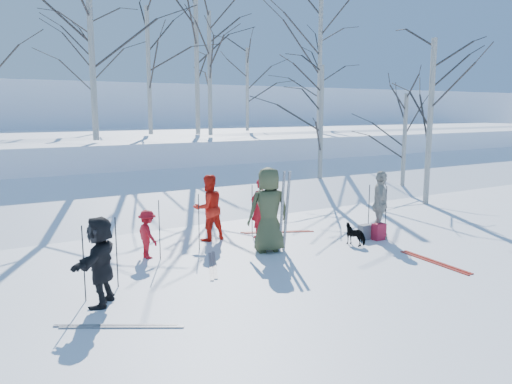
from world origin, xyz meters
TOP-DOWN VIEW (x-y plane):
  - ground at (0.00, 0.00)m, footprint 120.00×120.00m
  - snow_ramp at (0.00, 7.00)m, footprint 70.00×9.49m
  - snow_plateau at (0.00, 17.00)m, footprint 70.00×18.00m
  - far_hill at (0.00, 38.00)m, footprint 90.00×30.00m
  - skier_olive_center at (-0.09, 0.78)m, footprint 1.09×0.83m
  - skier_red_north at (0.42, 1.98)m, footprint 0.59×0.41m
  - skier_redor_behind at (-0.84, 2.43)m, footprint 0.86×0.70m
  - skier_red_seated at (-2.67, 1.73)m, footprint 0.49×0.75m
  - skier_cream_east at (3.02, 0.35)m, footprint 1.03×1.02m
  - skier_grey_west at (-4.24, -0.46)m, footprint 1.19×1.42m
  - dog at (2.05, 0.17)m, footprint 0.45×0.68m
  - upright_ski_left at (0.12, 0.55)m, footprint 0.11×0.17m
  - upright_ski_right at (0.26, 0.56)m, footprint 0.09×0.23m
  - ski_pair_a at (-4.26, -1.51)m, footprint 1.86×2.07m
  - ski_pair_b at (1.10, 2.21)m, footprint 1.64×2.05m
  - ski_pair_c at (2.54, -1.81)m, footprint 0.46×1.93m
  - ski_pair_d at (-1.69, 0.49)m, footprint 1.63×2.05m
  - ski_pole_a at (-4.18, -0.24)m, footprint 0.02×0.02m
  - ski_pole_b at (1.06, 2.53)m, footprint 0.02×0.02m
  - ski_pole_c at (-4.45, -0.17)m, footprint 0.02×0.02m
  - ski_pole_d at (-2.49, 1.47)m, footprint 0.02×0.02m
  - ski_pole_e at (3.21, 0.33)m, footprint 0.02×0.02m
  - ski_pole_f at (-1.42, 1.74)m, footprint 0.02×0.02m
  - ski_pole_g at (3.01, 0.74)m, footprint 0.02×0.02m
  - ski_pole_h at (0.38, 2.33)m, footprint 0.02×0.02m
  - ski_pole_i at (-3.78, 0.23)m, footprint 0.02×0.02m
  - backpack_red at (2.89, 0.23)m, footprint 0.32×0.22m
  - backpack_grey at (2.61, 0.45)m, footprint 0.30×0.20m
  - backpack_dark at (0.57, 2.00)m, footprint 0.34×0.24m
  - birch_plateau_b at (6.82, 13.68)m, footprint 3.51×3.51m
  - birch_plateau_d at (-1.83, 9.56)m, footprint 5.59×5.59m
  - birch_plateau_e at (9.70, 11.44)m, footprint 6.15×6.15m
  - birch_plateau_f at (3.21, 11.87)m, footprint 5.14×5.14m
  - birch_plateau_h at (12.01, 14.43)m, footprint 4.18×4.18m
  - birch_plateau_i at (3.27, 10.70)m, footprint 4.18×4.18m
  - birch_plateau_j at (1.30, 12.68)m, footprint 4.42×4.42m
  - birch_plateau_k at (-0.15, 16.60)m, footprint 4.43×4.43m
  - birch_edge_b at (7.85, 2.96)m, footprint 4.55×4.55m
  - birch_edge_c at (8.97, 5.08)m, footprint 3.33×3.33m
  - birch_edge_e at (5.77, 6.31)m, footprint 4.04×4.04m

SIDE VIEW (x-z plane):
  - ground at x=0.00m, z-range 0.00..0.00m
  - ski_pair_a at x=-4.26m, z-range 0.00..0.02m
  - ski_pair_b at x=1.10m, z-range 0.00..0.02m
  - ski_pair_c at x=2.54m, z-range 0.00..0.02m
  - ski_pair_d at x=-1.69m, z-range 0.00..0.02m
  - snow_ramp at x=0.00m, z-range -1.91..2.21m
  - backpack_grey at x=2.61m, z-range 0.00..0.38m
  - backpack_dark at x=0.57m, z-range 0.00..0.40m
  - backpack_red at x=2.89m, z-range 0.00..0.42m
  - dog at x=2.05m, z-range 0.00..0.53m
  - skier_red_seated at x=-2.67m, z-range 0.00..1.09m
  - ski_pole_a at x=-4.18m, z-range 0.00..1.34m
  - ski_pole_b at x=1.06m, z-range 0.00..1.34m
  - ski_pole_c at x=-4.45m, z-range 0.00..1.34m
  - ski_pole_d at x=-2.49m, z-range 0.00..1.34m
  - ski_pole_e at x=3.21m, z-range 0.00..1.34m
  - ski_pole_f at x=-1.42m, z-range 0.00..1.34m
  - ski_pole_g at x=3.01m, z-range 0.00..1.34m
  - ski_pole_h at x=0.38m, z-range 0.00..1.34m
  - ski_pole_i at x=-3.78m, z-range 0.00..1.34m
  - skier_grey_west at x=-4.24m, z-range 0.00..1.53m
  - skier_red_north at x=0.42m, z-range 0.00..1.55m
  - skier_redor_behind at x=-0.84m, z-range 0.00..1.68m
  - skier_cream_east at x=3.02m, z-range 0.00..1.74m
  - upright_ski_left at x=0.12m, z-range 0.00..1.90m
  - upright_ski_right at x=0.26m, z-range 0.00..1.90m
  - skier_olive_center at x=-0.09m, z-range 0.00..1.98m
  - snow_plateau at x=0.00m, z-range -0.10..2.10m
  - birch_edge_c at x=8.97m, z-range 0.00..3.90m
  - far_hill at x=0.00m, z-range -1.00..5.00m
  - birch_edge_e at x=5.77m, z-range 0.00..4.92m
  - birch_edge_b at x=7.85m, z-range 0.00..5.65m
  - birch_plateau_b at x=6.82m, z-range 2.20..6.35m
  - birch_plateau_h at x=12.01m, z-range 2.20..7.31m
  - birch_plateau_i at x=3.27m, z-range 2.20..7.31m
  - birch_plateau_j at x=1.30m, z-range 2.20..7.65m
  - birch_plateau_k at x=-0.15m, z-range 2.20..7.67m
  - birch_plateau_f at x=3.21m, z-range 2.20..8.68m
  - birch_plateau_d at x=-1.83m, z-range 2.20..9.32m
  - birch_plateau_e at x=9.70m, z-range 2.20..10.13m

